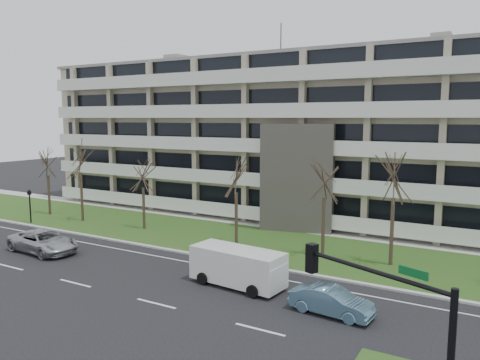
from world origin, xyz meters
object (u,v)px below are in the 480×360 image
Objects in this scene: blue_sedan at (331,301)px; pedestrian_signal at (30,202)px; white_van at (239,264)px; traffic_signal at (392,336)px; silver_pickup at (43,241)px.

blue_sedan is 30.73m from pedestrian_signal.
blue_sedan is 1.33× the size of pedestrian_signal.
white_van reaches higher than blue_sedan.
white_van is 1.84× the size of pedestrian_signal.
white_van is 14.54m from traffic_signal.
silver_pickup reaches higher than blue_sedan.
silver_pickup is at bearing -176.62° from traffic_signal.
white_van is at bearing -29.97° from pedestrian_signal.
blue_sedan is 10.29m from traffic_signal.
silver_pickup is 21.23m from blue_sedan.
pedestrian_signal is (-34.78, 14.30, -1.71)m from traffic_signal.
traffic_signal is at bearing -147.20° from blue_sedan.
silver_pickup is 10.59m from pedestrian_signal.
white_van is at bearing 158.83° from traffic_signal.
white_van is 24.76m from pedestrian_signal.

